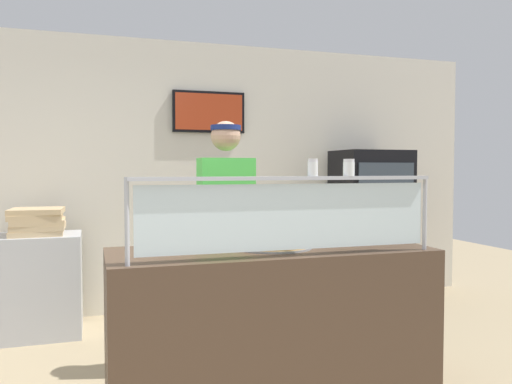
{
  "coord_description": "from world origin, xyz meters",
  "views": [
    {
      "loc": [
        -0.06,
        -2.49,
        1.42
      ],
      "look_at": [
        0.87,
        0.4,
        1.29
      ],
      "focal_mm": 36.08,
      "sensor_mm": 36.0,
      "label": 1
    }
  ],
  "objects_px": {
    "parmesan_shaker": "(313,169)",
    "pepper_flake_shaker": "(349,169)",
    "pizza_tray": "(273,245)",
    "pizza_server": "(281,242)",
    "pizza_box_stack": "(37,222)",
    "worker_figure": "(227,228)",
    "drink_fridge": "(371,227)"
  },
  "relations": [
    {
      "from": "drink_fridge",
      "to": "pizza_box_stack",
      "type": "relative_size",
      "value": 3.59
    },
    {
      "from": "pizza_tray",
      "to": "pizza_box_stack",
      "type": "xyz_separation_m",
      "value": [
        -1.47,
        1.83,
        0.01
      ]
    },
    {
      "from": "parmesan_shaker",
      "to": "pepper_flake_shaker",
      "type": "xyz_separation_m",
      "value": [
        0.22,
        0.0,
        -0.0
      ]
    },
    {
      "from": "pizza_tray",
      "to": "pepper_flake_shaker",
      "type": "xyz_separation_m",
      "value": [
        0.33,
        -0.33,
        0.46
      ]
    },
    {
      "from": "pizza_server",
      "to": "pepper_flake_shaker",
      "type": "xyz_separation_m",
      "value": [
        0.28,
        -0.31,
        0.44
      ]
    },
    {
      "from": "pizza_tray",
      "to": "pizza_box_stack",
      "type": "height_order",
      "value": "pizza_box_stack"
    },
    {
      "from": "pepper_flake_shaker",
      "to": "pizza_tray",
      "type": "bearing_deg",
      "value": 134.5
    },
    {
      "from": "pizza_tray",
      "to": "parmesan_shaker",
      "type": "xyz_separation_m",
      "value": [
        0.11,
        -0.33,
        0.46
      ]
    },
    {
      "from": "worker_figure",
      "to": "drink_fridge",
      "type": "height_order",
      "value": "worker_figure"
    },
    {
      "from": "pizza_tray",
      "to": "parmesan_shaker",
      "type": "distance_m",
      "value": 0.58
    },
    {
      "from": "pizza_tray",
      "to": "drink_fridge",
      "type": "relative_size",
      "value": 0.29
    },
    {
      "from": "pepper_flake_shaker",
      "to": "worker_figure",
      "type": "xyz_separation_m",
      "value": [
        -0.45,
        0.96,
        -0.42
      ]
    },
    {
      "from": "pizza_server",
      "to": "pepper_flake_shaker",
      "type": "relative_size",
      "value": 2.95
    },
    {
      "from": "pepper_flake_shaker",
      "to": "pizza_box_stack",
      "type": "distance_m",
      "value": 2.85
    },
    {
      "from": "parmesan_shaker",
      "to": "pizza_box_stack",
      "type": "xyz_separation_m",
      "value": [
        -1.59,
        2.16,
        -0.45
      ]
    },
    {
      "from": "pizza_server",
      "to": "pizza_tray",
      "type": "bearing_deg",
      "value": 142.27
    },
    {
      "from": "pizza_server",
      "to": "drink_fridge",
      "type": "distance_m",
      "value": 2.56
    },
    {
      "from": "drink_fridge",
      "to": "pizza_box_stack",
      "type": "xyz_separation_m",
      "value": [
        -3.24,
        -0.04,
        0.17
      ]
    },
    {
      "from": "pepper_flake_shaker",
      "to": "pizza_box_stack",
      "type": "relative_size",
      "value": 0.21
    },
    {
      "from": "parmesan_shaker",
      "to": "pepper_flake_shaker",
      "type": "relative_size",
      "value": 1.0
    },
    {
      "from": "pizza_box_stack",
      "to": "pizza_tray",
      "type": "bearing_deg",
      "value": -51.06
    },
    {
      "from": "pizza_server",
      "to": "drink_fridge",
      "type": "height_order",
      "value": "drink_fridge"
    },
    {
      "from": "pizza_server",
      "to": "pizza_box_stack",
      "type": "relative_size",
      "value": 0.62
    },
    {
      "from": "worker_figure",
      "to": "parmesan_shaker",
      "type": "bearing_deg",
      "value": -76.31
    },
    {
      "from": "pizza_server",
      "to": "worker_figure",
      "type": "bearing_deg",
      "value": 91.33
    },
    {
      "from": "pizza_box_stack",
      "to": "pepper_flake_shaker",
      "type": "bearing_deg",
      "value": -50.14
    },
    {
      "from": "pizza_tray",
      "to": "pepper_flake_shaker",
      "type": "height_order",
      "value": "pepper_flake_shaker"
    },
    {
      "from": "pizza_tray",
      "to": "pizza_server",
      "type": "bearing_deg",
      "value": -24.55
    },
    {
      "from": "pizza_tray",
      "to": "pizza_box_stack",
      "type": "relative_size",
      "value": 1.04
    },
    {
      "from": "pepper_flake_shaker",
      "to": "pizza_box_stack",
      "type": "xyz_separation_m",
      "value": [
        -1.8,
        2.16,
        -0.45
      ]
    },
    {
      "from": "pepper_flake_shaker",
      "to": "drink_fridge",
      "type": "relative_size",
      "value": 0.06
    },
    {
      "from": "pizza_tray",
      "to": "drink_fridge",
      "type": "height_order",
      "value": "drink_fridge"
    }
  ]
}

